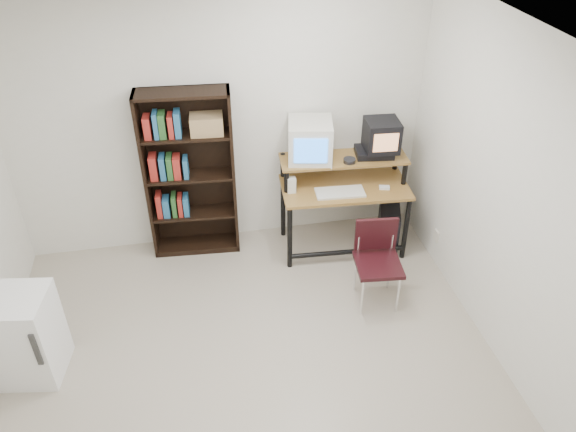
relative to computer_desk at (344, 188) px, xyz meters
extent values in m
cube|color=#B9AE99|center=(-1.14, -1.58, -0.70)|extent=(4.00, 4.00, 0.01)
cube|color=white|center=(-1.14, -1.58, 1.91)|extent=(4.00, 4.00, 0.01)
cube|color=silver|center=(-1.14, 0.42, 0.61)|extent=(4.00, 0.01, 2.60)
cube|color=silver|center=(0.86, -1.58, 0.61)|extent=(0.01, 4.00, 2.60)
cube|color=olive|center=(0.00, -0.02, 0.03)|extent=(1.28, 0.70, 0.03)
cube|color=olive|center=(0.01, 0.10, 0.28)|extent=(1.26, 0.45, 0.02)
cylinder|color=black|center=(-0.60, -0.25, -0.33)|extent=(0.05, 0.05, 0.72)
cylinder|color=black|center=(0.56, -0.33, -0.33)|extent=(0.05, 0.05, 0.72)
cylinder|color=black|center=(-0.56, 0.29, -0.20)|extent=(0.05, 0.05, 0.98)
cylinder|color=black|center=(0.60, 0.21, -0.20)|extent=(0.05, 0.05, 0.98)
cylinder|color=black|center=(-0.02, -0.29, -0.57)|extent=(1.16, 0.13, 0.05)
cube|color=beige|center=(-0.32, 0.17, 0.47)|extent=(0.49, 0.49, 0.39)
cube|color=#2C77EB|center=(-0.36, -0.04, 0.47)|extent=(0.31, 0.07, 0.25)
cube|color=black|center=(0.31, 0.10, 0.32)|extent=(0.39, 0.31, 0.08)
cube|color=black|center=(0.37, 0.08, 0.51)|extent=(0.34, 0.33, 0.30)
cube|color=tan|center=(0.35, -0.08, 0.51)|extent=(0.24, 0.03, 0.18)
cylinder|color=#26262B|center=(0.04, 0.00, 0.30)|extent=(0.14, 0.14, 0.05)
cube|color=beige|center=(-0.09, -0.15, 0.04)|extent=(0.48, 0.24, 0.03)
cube|color=black|center=(0.34, -0.16, 0.03)|extent=(0.22, 0.18, 0.01)
cube|color=white|center=(0.36, -0.14, 0.05)|extent=(0.11, 0.08, 0.03)
cube|color=beige|center=(-0.54, -0.03, 0.11)|extent=(0.08, 0.08, 0.17)
cube|color=black|center=(0.49, -0.06, -0.48)|extent=(0.33, 0.49, 0.42)
cube|color=black|center=(0.08, -0.90, -0.27)|extent=(0.44, 0.44, 0.04)
cube|color=black|center=(0.10, -0.72, -0.06)|extent=(0.38, 0.07, 0.32)
cylinder|color=silver|center=(-0.10, -1.04, -0.49)|extent=(0.02, 0.02, 0.41)
cylinder|color=silver|center=(0.22, -1.07, -0.49)|extent=(0.02, 0.02, 0.41)
cylinder|color=silver|center=(-0.07, -0.72, -0.49)|extent=(0.02, 0.02, 0.41)
cylinder|color=silver|center=(0.25, -0.75, -0.49)|extent=(0.02, 0.02, 0.41)
cube|color=black|center=(-1.90, 0.28, 0.17)|extent=(0.05, 0.29, 1.72)
cube|color=black|center=(-1.07, 0.22, 0.17)|extent=(0.05, 0.29, 1.72)
cube|color=black|center=(-1.47, 0.38, 0.17)|extent=(0.86, 0.08, 1.72)
cube|color=black|center=(-1.48, 0.25, 1.02)|extent=(0.88, 0.35, 0.03)
cube|color=black|center=(-1.48, 0.25, -0.66)|extent=(0.88, 0.35, 0.06)
cube|color=black|center=(-1.48, 0.25, -0.26)|extent=(0.82, 0.33, 0.03)
cube|color=black|center=(-1.48, 0.25, 0.17)|extent=(0.82, 0.33, 0.02)
cube|color=black|center=(-1.48, 0.25, 0.60)|extent=(0.82, 0.33, 0.02)
cube|color=#93754A|center=(-1.28, 0.23, 0.70)|extent=(0.31, 0.23, 0.18)
cube|color=white|center=(-2.86, -1.15, -0.30)|extent=(0.52, 0.52, 0.78)
cube|color=#333333|center=(-2.72, -1.41, -0.21)|extent=(0.04, 0.02, 0.31)
cube|color=beige|center=(0.85, -0.43, -0.39)|extent=(0.02, 0.08, 0.12)
camera|label=1|loc=(-1.46, -4.53, 2.93)|focal=35.00mm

